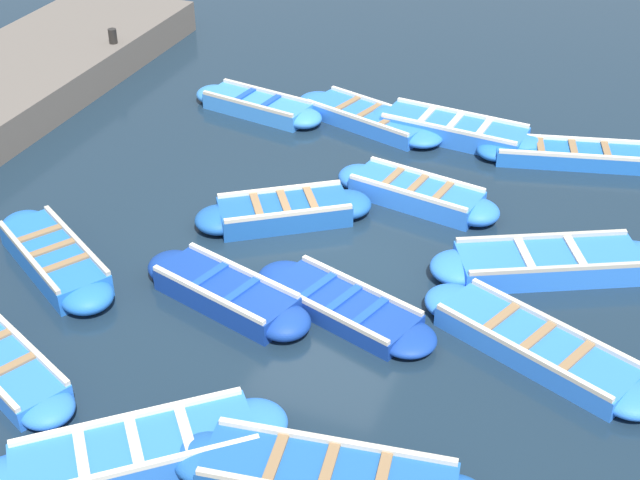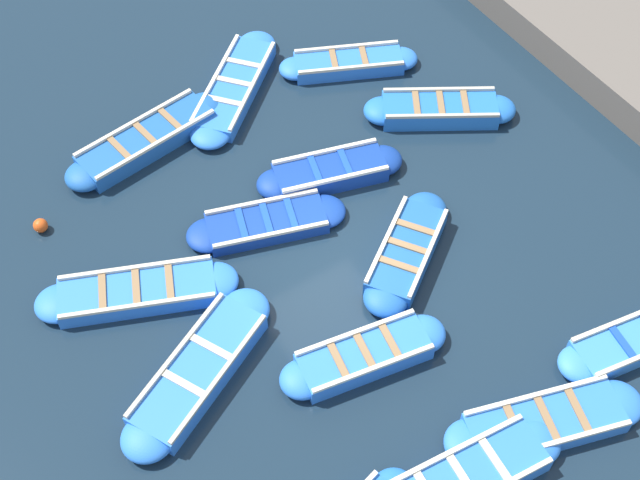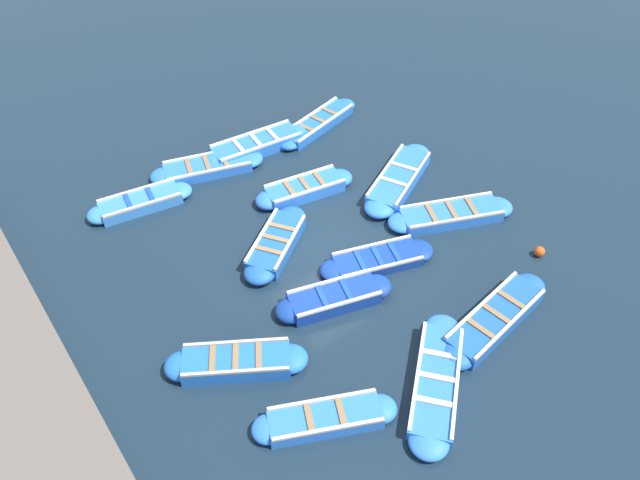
# 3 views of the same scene
# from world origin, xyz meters

# --- Properties ---
(ground_plane) EXTENTS (120.00, 120.00, 0.00)m
(ground_plane) POSITION_xyz_m (0.00, 0.00, 0.00)
(ground_plane) COLOR #162838
(boat_far_corner) EXTENTS (3.41, 1.86, 0.35)m
(boat_far_corner) POSITION_xyz_m (0.75, -1.35, 0.15)
(boat_far_corner) COLOR navy
(boat_far_corner) RESTS_ON ground
(boat_alongside) EXTENTS (3.30, 1.31, 0.42)m
(boat_alongside) POSITION_xyz_m (-3.50, 4.72, 0.18)
(boat_alongside) COLOR #3884E0
(boat_alongside) RESTS_ON ground
(boat_outer_left) EXTENTS (3.29, 1.68, 0.45)m
(boat_outer_left) POSITION_xyz_m (-1.06, -1.76, 0.20)
(boat_outer_left) COLOR navy
(boat_outer_left) RESTS_ON ground
(boat_mid_row) EXTENTS (3.96, 1.25, 0.46)m
(boat_mid_row) POSITION_xyz_m (0.87, 5.09, 0.20)
(boat_mid_row) COLOR blue
(boat_mid_row) RESTS_ON ground
(boat_stern_in) EXTENTS (3.34, 2.51, 0.47)m
(boat_stern_in) POSITION_xyz_m (-4.13, -1.96, 0.21)
(boat_stern_in) COLOR blue
(boat_stern_in) RESTS_ON ground
(boat_drifting) EXTENTS (3.93, 2.33, 0.40)m
(boat_drifting) POSITION_xyz_m (3.69, -1.24, 0.17)
(boat_drifting) COLOR blue
(boat_drifting) RESTS_ON ground
(boat_near_quay) EXTENTS (3.34, 1.37, 0.46)m
(boat_near_quay) POSITION_xyz_m (0.86, 2.28, 0.20)
(boat_near_quay) COLOR blue
(boat_near_quay) RESTS_ON ground
(boat_inner_gap) EXTENTS (3.15, 2.54, 0.45)m
(boat_inner_gap) POSITION_xyz_m (-1.17, 0.81, 0.20)
(boat_inner_gap) COLOR #1E59AD
(boat_inner_gap) RESTS_ON ground
(boat_end_of_row) EXTENTS (4.06, 1.40, 0.46)m
(boat_end_of_row) POSITION_xyz_m (1.78, -4.70, 0.20)
(boat_end_of_row) COLOR #1E59AD
(boat_end_of_row) RESTS_ON ground
(boat_centre) EXTENTS (3.86, 1.64, 0.38)m
(boat_centre) POSITION_xyz_m (3.33, 4.95, 0.16)
(boat_centre) COLOR blue
(boat_centre) RESTS_ON ground
(boat_outer_right) EXTENTS (3.78, 1.96, 0.39)m
(boat_outer_right) POSITION_xyz_m (-1.02, 5.05, 0.17)
(boat_outer_right) COLOR blue
(boat_outer_right) RESTS_ON ground
(boat_broadside) EXTENTS (3.96, 2.60, 0.46)m
(boat_broadside) POSITION_xyz_m (3.52, 0.91, 0.20)
(boat_broadside) COLOR blue
(boat_broadside) RESTS_ON ground
(boat_bow_out) EXTENTS (3.63, 3.26, 0.39)m
(boat_bow_out) POSITION_xyz_m (-0.66, -5.13, 0.17)
(boat_bow_out) COLOR blue
(boat_bow_out) RESTS_ON ground
(boat_tucked) EXTENTS (3.29, 2.07, 0.39)m
(boat_tucked) POSITION_xyz_m (-3.30, -4.37, 0.17)
(boat_tucked) COLOR blue
(boat_tucked) RESTS_ON ground
(bollard_mid_north) EXTENTS (0.20, 0.20, 0.35)m
(bollard_mid_north) POSITION_xyz_m (-7.62, 5.49, 0.96)
(bollard_mid_north) COLOR black
(bollard_mid_north) RESTS_ON quay_wall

